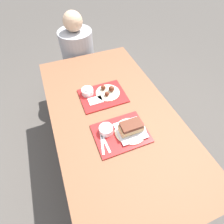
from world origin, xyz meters
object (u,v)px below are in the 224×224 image
(tray_near, at_px, (121,133))
(bowl_coleslaw_near, at_px, (106,129))
(bowl_coleslaw_far, at_px, (87,91))
(wings_plate_far, at_px, (108,91))
(person_seated_across, at_px, (77,48))
(brisket_sandwich_plate, at_px, (131,129))
(tray_far, at_px, (103,96))

(tray_near, relative_size, bowl_coleslaw_near, 3.80)
(bowl_coleslaw_far, height_order, wings_plate_far, wings_plate_far)
(bowl_coleslaw_far, bearing_deg, person_seated_across, 82.62)
(bowl_coleslaw_near, relative_size, brisket_sandwich_plate, 0.44)
(person_seated_across, bearing_deg, bowl_coleslaw_near, -94.27)
(tray_near, height_order, tray_far, same)
(tray_far, relative_size, bowl_coleslaw_far, 3.80)
(bowl_coleslaw_near, relative_size, bowl_coleslaw_far, 1.00)
(wings_plate_far, relative_size, person_seated_across, 0.30)
(bowl_coleslaw_near, xyz_separation_m, brisket_sandwich_plate, (0.16, -0.06, 0.01))
(tray_near, relative_size, bowl_coleslaw_far, 3.80)
(tray_near, height_order, person_seated_across, person_seated_across)
(tray_near, height_order, brisket_sandwich_plate, brisket_sandwich_plate)
(bowl_coleslaw_near, xyz_separation_m, person_seated_across, (0.09, 1.25, -0.08))
(brisket_sandwich_plate, height_order, wings_plate_far, brisket_sandwich_plate)
(tray_near, bearing_deg, tray_far, 89.25)
(tray_far, distance_m, bowl_coleslaw_near, 0.37)
(tray_far, distance_m, person_seated_across, 0.89)
(bowl_coleslaw_near, xyz_separation_m, bowl_coleslaw_far, (-0.01, 0.43, 0.00))
(tray_near, xyz_separation_m, brisket_sandwich_plate, (0.07, -0.01, 0.04))
(tray_near, distance_m, brisket_sandwich_plate, 0.08)
(bowl_coleslaw_near, xyz_separation_m, wings_plate_far, (0.15, 0.37, -0.01))
(wings_plate_far, bearing_deg, tray_far, -163.91)
(bowl_coleslaw_far, bearing_deg, wings_plate_far, -17.45)
(bowl_coleslaw_near, distance_m, bowl_coleslaw_far, 0.43)
(bowl_coleslaw_near, bearing_deg, bowl_coleslaw_far, 91.82)
(tray_near, bearing_deg, wings_plate_far, 82.30)
(person_seated_across, bearing_deg, bowl_coleslaw_far, -97.38)
(brisket_sandwich_plate, bearing_deg, bowl_coleslaw_near, 159.65)
(person_seated_across, bearing_deg, brisket_sandwich_plate, -86.92)
(tray_far, xyz_separation_m, bowl_coleslaw_near, (-0.10, -0.36, 0.03))
(brisket_sandwich_plate, xyz_separation_m, person_seated_across, (-0.07, 1.31, -0.08))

